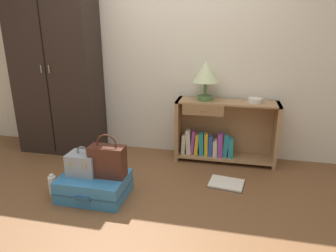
{
  "coord_description": "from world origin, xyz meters",
  "views": [
    {
      "loc": [
        0.79,
        -2.13,
        1.53
      ],
      "look_at": [
        0.15,
        0.78,
        0.55
      ],
      "focal_mm": 32.57,
      "sensor_mm": 36.0,
      "label": 1
    }
  ],
  "objects_px": {
    "suitcase_large": "(94,186)",
    "handbag": "(108,161)",
    "bowl": "(255,100)",
    "train_case": "(83,163)",
    "open_book_on_floor": "(226,183)",
    "table_lamp": "(206,73)",
    "wardrobe": "(57,67)",
    "bookshelf": "(221,133)",
    "bottle": "(53,185)"
  },
  "relations": [
    {
      "from": "table_lamp",
      "to": "bookshelf",
      "type": "bearing_deg",
      "value": 1.98
    },
    {
      "from": "bookshelf",
      "to": "train_case",
      "type": "distance_m",
      "value": 1.61
    },
    {
      "from": "handbag",
      "to": "train_case",
      "type": "bearing_deg",
      "value": -178.8
    },
    {
      "from": "bottle",
      "to": "open_book_on_floor",
      "type": "bearing_deg",
      "value": 19.1
    },
    {
      "from": "bookshelf",
      "to": "table_lamp",
      "type": "relative_size",
      "value": 2.61
    },
    {
      "from": "suitcase_large",
      "to": "handbag",
      "type": "height_order",
      "value": "handbag"
    },
    {
      "from": "wardrobe",
      "to": "open_book_on_floor",
      "type": "height_order",
      "value": "wardrobe"
    },
    {
      "from": "bookshelf",
      "to": "bottle",
      "type": "xyz_separation_m",
      "value": [
        -1.5,
        -1.15,
        -0.24
      ]
    },
    {
      "from": "suitcase_large",
      "to": "wardrobe",
      "type": "bearing_deg",
      "value": 131.42
    },
    {
      "from": "table_lamp",
      "to": "train_case",
      "type": "distance_m",
      "value": 1.62
    },
    {
      "from": "wardrobe",
      "to": "train_case",
      "type": "height_order",
      "value": "wardrobe"
    },
    {
      "from": "wardrobe",
      "to": "handbag",
      "type": "relative_size",
      "value": 5.21
    },
    {
      "from": "suitcase_large",
      "to": "train_case",
      "type": "xyz_separation_m",
      "value": [
        -0.1,
        0.02,
        0.21
      ]
    },
    {
      "from": "suitcase_large",
      "to": "open_book_on_floor",
      "type": "xyz_separation_m",
      "value": [
        1.21,
        0.5,
        -0.1
      ]
    },
    {
      "from": "wardrobe",
      "to": "bowl",
      "type": "xyz_separation_m",
      "value": [
        2.34,
        0.06,
        -0.31
      ]
    },
    {
      "from": "suitcase_large",
      "to": "open_book_on_floor",
      "type": "relative_size",
      "value": 1.59
    },
    {
      "from": "handbag",
      "to": "suitcase_large",
      "type": "bearing_deg",
      "value": -169.21
    },
    {
      "from": "suitcase_large",
      "to": "bookshelf",
      "type": "bearing_deg",
      "value": 44.72
    },
    {
      "from": "bowl",
      "to": "suitcase_large",
      "type": "xyz_separation_m",
      "value": [
        -1.45,
        -1.08,
        -0.64
      ]
    },
    {
      "from": "bookshelf",
      "to": "handbag",
      "type": "bearing_deg",
      "value": -132.13
    },
    {
      "from": "open_book_on_floor",
      "to": "bowl",
      "type": "bearing_deg",
      "value": 66.99
    },
    {
      "from": "bookshelf",
      "to": "handbag",
      "type": "xyz_separation_m",
      "value": [
        -0.96,
        -1.06,
        0.03
      ]
    },
    {
      "from": "table_lamp",
      "to": "wardrobe",
      "type": "bearing_deg",
      "value": -177.74
    },
    {
      "from": "table_lamp",
      "to": "bowl",
      "type": "relative_size",
      "value": 2.83
    },
    {
      "from": "table_lamp",
      "to": "suitcase_large",
      "type": "relative_size",
      "value": 0.71
    },
    {
      "from": "table_lamp",
      "to": "bowl",
      "type": "distance_m",
      "value": 0.62
    },
    {
      "from": "suitcase_large",
      "to": "bottle",
      "type": "relative_size",
      "value": 2.92
    },
    {
      "from": "table_lamp",
      "to": "handbag",
      "type": "bearing_deg",
      "value": -125.84
    },
    {
      "from": "bowl",
      "to": "open_book_on_floor",
      "type": "relative_size",
      "value": 0.4
    },
    {
      "from": "wardrobe",
      "to": "bookshelf",
      "type": "distance_m",
      "value": 2.12
    },
    {
      "from": "bowl",
      "to": "open_book_on_floor",
      "type": "distance_m",
      "value": 0.97
    },
    {
      "from": "wardrobe",
      "to": "suitcase_large",
      "type": "distance_m",
      "value": 1.65
    },
    {
      "from": "bottle",
      "to": "open_book_on_floor",
      "type": "xyz_separation_m",
      "value": [
        1.6,
        0.56,
        -0.09
      ]
    },
    {
      "from": "handbag",
      "to": "bottle",
      "type": "bearing_deg",
      "value": -170.96
    },
    {
      "from": "train_case",
      "to": "handbag",
      "type": "distance_m",
      "value": 0.25
    },
    {
      "from": "wardrobe",
      "to": "table_lamp",
      "type": "height_order",
      "value": "wardrobe"
    },
    {
      "from": "table_lamp",
      "to": "bottle",
      "type": "xyz_separation_m",
      "value": [
        -1.3,
        -1.14,
        -0.93
      ]
    },
    {
      "from": "wardrobe",
      "to": "suitcase_large",
      "type": "xyz_separation_m",
      "value": [
        0.89,
        -1.01,
        -0.96
      ]
    },
    {
      "from": "bowl",
      "to": "table_lamp",
      "type": "bearing_deg",
      "value": 179.31
    },
    {
      "from": "bowl",
      "to": "open_book_on_floor",
      "type": "height_order",
      "value": "bowl"
    },
    {
      "from": "wardrobe",
      "to": "bottle",
      "type": "height_order",
      "value": "wardrobe"
    },
    {
      "from": "wardrobe",
      "to": "train_case",
      "type": "bearing_deg",
      "value": -51.44
    },
    {
      "from": "bookshelf",
      "to": "train_case",
      "type": "relative_size",
      "value": 4.16
    },
    {
      "from": "bowl",
      "to": "open_book_on_floor",
      "type": "bearing_deg",
      "value": -113.01
    },
    {
      "from": "wardrobe",
      "to": "bookshelf",
      "type": "height_order",
      "value": "wardrobe"
    },
    {
      "from": "bowl",
      "to": "train_case",
      "type": "distance_m",
      "value": 1.93
    },
    {
      "from": "suitcase_large",
      "to": "bottle",
      "type": "distance_m",
      "value": 0.4
    },
    {
      "from": "wardrobe",
      "to": "train_case",
      "type": "xyz_separation_m",
      "value": [
        0.79,
        -0.99,
        -0.75
      ]
    },
    {
      "from": "wardrobe",
      "to": "bookshelf",
      "type": "relative_size",
      "value": 1.85
    },
    {
      "from": "suitcase_large",
      "to": "train_case",
      "type": "relative_size",
      "value": 2.24
    }
  ]
}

